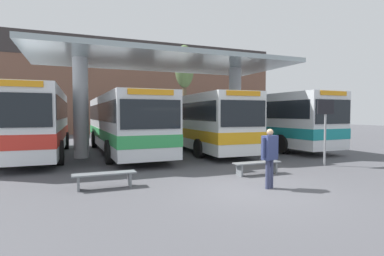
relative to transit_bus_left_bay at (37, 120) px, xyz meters
The scene contains 13 objects.
ground_plane 12.21m from the transit_bus_left_bay, 57.22° to the right, with size 100.00×100.00×0.00m, color #4C4C51.
townhouse_backdrop 18.94m from the transit_bus_left_bay, 69.27° to the left, with size 40.00×0.58×10.71m.
station_canopy 7.20m from the transit_bus_left_bay, 12.25° to the right, with size 13.86×6.46×5.25m.
transit_bus_left_bay is the anchor object (origin of this frame).
transit_bus_center_bay 4.38m from the transit_bus_left_bay, ahead, with size 3.03×12.27×3.19m.
transit_bus_right_bay 8.96m from the transit_bus_left_bay, ahead, with size 2.99×12.37×3.27m.
transit_bus_far_right_bay 13.59m from the transit_bus_left_bay, ahead, with size 3.16×12.15×3.39m.
waiting_bench_near_pillar 11.55m from the transit_bus_left_bay, 46.37° to the right, with size 1.85×0.44×0.46m.
waiting_bench_far_platform 8.80m from the transit_bus_left_bay, 73.07° to the right, with size 1.84×0.44×0.46m.
info_sign_platform 14.03m from the transit_bus_left_bay, 33.63° to the right, with size 0.90×0.09×2.80m.
pedestrian_waiting 12.39m from the transit_bus_left_bay, 55.23° to the right, with size 0.66×0.36×1.78m.
poplar_tree_behind_left 15.99m from the transit_bus_left_bay, 39.29° to the left, with size 1.87×1.87×8.83m.
parked_car_street 14.45m from the transit_bus_left_bay, 101.12° to the left, with size 4.75×2.17×2.21m.
Camera 1 is at (-4.91, -7.30, 2.21)m, focal length 28.00 mm.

